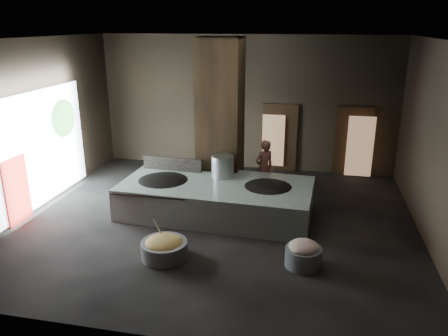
% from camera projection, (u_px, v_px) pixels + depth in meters
% --- Properties ---
extents(floor, '(10.00, 9.00, 0.10)m').
position_uv_depth(floor, '(216.00, 222.00, 11.29)').
color(floor, black).
rests_on(floor, ground).
extents(ceiling, '(10.00, 9.00, 0.10)m').
position_uv_depth(ceiling, '(215.00, 37.00, 9.82)').
color(ceiling, black).
rests_on(ceiling, back_wall).
extents(back_wall, '(10.00, 0.10, 4.50)m').
position_uv_depth(back_wall, '(246.00, 103.00, 14.78)').
color(back_wall, black).
rests_on(back_wall, ground).
extents(front_wall, '(10.00, 0.10, 4.50)m').
position_uv_depth(front_wall, '(146.00, 212.00, 6.33)').
color(front_wall, black).
rests_on(front_wall, ground).
extents(left_wall, '(0.10, 9.00, 4.50)m').
position_uv_depth(left_wall, '(30.00, 126.00, 11.54)').
color(left_wall, black).
rests_on(left_wall, ground).
extents(right_wall, '(0.10, 9.00, 4.50)m').
position_uv_depth(right_wall, '(440.00, 148.00, 9.57)').
color(right_wall, black).
rests_on(right_wall, ground).
extents(pillar, '(1.20, 1.20, 4.50)m').
position_uv_depth(pillar, '(220.00, 119.00, 12.38)').
color(pillar, black).
rests_on(pillar, ground).
extents(hearth_platform, '(5.06, 2.59, 0.86)m').
position_uv_depth(hearth_platform, '(216.00, 198.00, 11.55)').
color(hearth_platform, '#A6B9A9').
rests_on(hearth_platform, ground).
extents(platform_cap, '(4.85, 2.33, 0.03)m').
position_uv_depth(platform_cap, '(216.00, 185.00, 11.43)').
color(platform_cap, black).
rests_on(platform_cap, hearth_platform).
extents(wok_left, '(1.56, 1.56, 0.43)m').
position_uv_depth(wok_left, '(163.00, 184.00, 11.69)').
color(wok_left, black).
rests_on(wok_left, hearth_platform).
extents(wok_left_rim, '(1.59, 1.59, 0.05)m').
position_uv_depth(wok_left_rim, '(163.00, 181.00, 11.67)').
color(wok_left_rim, black).
rests_on(wok_left_rim, hearth_platform).
extents(wok_right, '(1.45, 1.45, 0.41)m').
position_uv_depth(wok_right, '(268.00, 190.00, 11.23)').
color(wok_right, black).
rests_on(wok_right, hearth_platform).
extents(wok_right_rim, '(1.49, 1.49, 0.05)m').
position_uv_depth(wok_right_rim, '(268.00, 188.00, 11.21)').
color(wok_right_rim, black).
rests_on(wok_right_rim, hearth_platform).
extents(stock_pot, '(0.60, 0.60, 0.65)m').
position_uv_depth(stock_pot, '(223.00, 167.00, 11.83)').
color(stock_pot, '#A4A7AC').
rests_on(stock_pot, hearth_platform).
extents(splash_guard, '(1.72, 0.14, 0.43)m').
position_uv_depth(splash_guard, '(172.00, 165.00, 12.34)').
color(splash_guard, black).
rests_on(splash_guard, hearth_platform).
extents(cook, '(0.73, 0.69, 1.68)m').
position_uv_depth(cook, '(264.00, 168.00, 12.66)').
color(cook, '#8E5448').
rests_on(cook, ground).
extents(veg_basin, '(1.14, 1.14, 0.37)m').
position_uv_depth(veg_basin, '(164.00, 249.00, 9.45)').
color(veg_basin, gray).
rests_on(veg_basin, ground).
extents(veg_fill, '(0.83, 0.83, 0.25)m').
position_uv_depth(veg_fill, '(164.00, 243.00, 9.40)').
color(veg_fill, '#94A44F').
rests_on(veg_fill, veg_basin).
extents(ladle, '(0.14, 0.39, 0.71)m').
position_uv_depth(ladle, '(159.00, 231.00, 9.50)').
color(ladle, '#A4A7AC').
rests_on(ladle, veg_basin).
extents(meat_basin, '(0.98, 0.98, 0.42)m').
position_uv_depth(meat_basin, '(303.00, 257.00, 9.11)').
color(meat_basin, gray).
rests_on(meat_basin, ground).
extents(meat_fill, '(0.63, 0.63, 0.24)m').
position_uv_depth(meat_fill, '(304.00, 247.00, 9.03)').
color(meat_fill, tan).
rests_on(meat_fill, meat_basin).
extents(doorway_near, '(1.18, 0.08, 2.38)m').
position_uv_depth(doorway_near, '(280.00, 139.00, 14.82)').
color(doorway_near, black).
rests_on(doorway_near, ground).
extents(doorway_near_glow, '(0.75, 0.04, 1.77)m').
position_uv_depth(doorway_near_glow, '(273.00, 141.00, 14.79)').
color(doorway_near_glow, '#8C6647').
rests_on(doorway_near_glow, ground).
extents(doorway_far, '(1.18, 0.08, 2.38)m').
position_uv_depth(doorway_far, '(353.00, 143.00, 14.35)').
color(doorway_far, black).
rests_on(doorway_far, ground).
extents(doorway_far_glow, '(0.84, 0.04, 1.98)m').
position_uv_depth(doorway_far_glow, '(360.00, 147.00, 14.06)').
color(doorway_far_glow, '#8C6647').
rests_on(doorway_far_glow, ground).
extents(left_opening, '(0.04, 4.20, 3.10)m').
position_uv_depth(left_opening, '(41.00, 148.00, 11.91)').
color(left_opening, white).
rests_on(left_opening, ground).
extents(pavilion_sliver, '(0.05, 0.90, 1.70)m').
position_uv_depth(pavilion_sliver, '(17.00, 191.00, 10.93)').
color(pavilion_sliver, maroon).
rests_on(pavilion_sliver, ground).
extents(tree_silhouette, '(0.28, 1.10, 1.10)m').
position_uv_depth(tree_silhouette, '(64.00, 118.00, 12.72)').
color(tree_silhouette, '#194714').
rests_on(tree_silhouette, left_opening).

